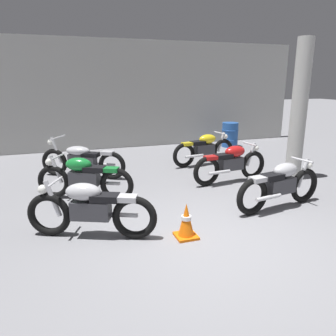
{
  "coord_description": "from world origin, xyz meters",
  "views": [
    {
      "loc": [
        -2.06,
        -3.88,
        2.28
      ],
      "look_at": [
        0.0,
        2.18,
        0.55
      ],
      "focal_mm": 34.73,
      "sensor_mm": 36.0,
      "label": 1
    }
  ],
  "objects": [
    {
      "name": "ground_plane",
      "position": [
        0.0,
        0.0,
        0.0
      ],
      "size": [
        60.0,
        60.0,
        0.0
      ],
      "primitive_type": "plane",
      "color": "gray"
    },
    {
      "name": "back_wall",
      "position": [
        0.0,
        7.33,
        1.8
      ],
      "size": [
        13.29,
        0.24,
        3.6
      ],
      "primitive_type": "cube",
      "color": "#B2B2AD",
      "rests_on": "ground"
    },
    {
      "name": "support_pillar",
      "position": [
        3.18,
        2.25,
        1.6
      ],
      "size": [
        0.36,
        0.36,
        3.2
      ],
      "primitive_type": "cylinder",
      "color": "#B2B2AD",
      "rests_on": "ground"
    },
    {
      "name": "motorcycle_left_row_0",
      "position": [
        -1.71,
        0.71,
        0.46
      ],
      "size": [
        1.85,
        0.89,
        0.88
      ],
      "color": "black",
      "rests_on": "ground"
    },
    {
      "name": "motorcycle_left_row_1",
      "position": [
        -1.66,
        2.38,
        0.46
      ],
      "size": [
        1.8,
        1.0,
        0.88
      ],
      "color": "black",
      "rests_on": "ground"
    },
    {
      "name": "motorcycle_left_row_2",
      "position": [
        -1.58,
        3.96,
        0.45
      ],
      "size": [
        1.92,
        1.22,
        0.97
      ],
      "color": "black",
      "rests_on": "ground"
    },
    {
      "name": "motorcycle_right_row_0",
      "position": [
        1.69,
        0.77,
        0.46
      ],
      "size": [
        1.96,
        0.59,
        0.88
      ],
      "color": "black",
      "rests_on": "ground"
    },
    {
      "name": "motorcycle_right_row_1",
      "position": [
        1.63,
        2.47,
        0.46
      ],
      "size": [
        1.97,
        0.56,
        0.88
      ],
      "color": "black",
      "rests_on": "ground"
    },
    {
      "name": "motorcycle_right_row_2",
      "position": [
        1.73,
        4.13,
        0.46
      ],
      "size": [
        1.96,
        0.59,
        0.88
      ],
      "color": "black",
      "rests_on": "ground"
    },
    {
      "name": "oil_drum",
      "position": [
        3.67,
        6.18,
        0.43
      ],
      "size": [
        0.59,
        0.59,
        0.85
      ],
      "color": "#23519E",
      "rests_on": "ground"
    },
    {
      "name": "traffic_cone",
      "position": [
        -0.37,
        0.24,
        0.26
      ],
      "size": [
        0.32,
        0.32,
        0.54
      ],
      "color": "orange",
      "rests_on": "ground"
    }
  ]
}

